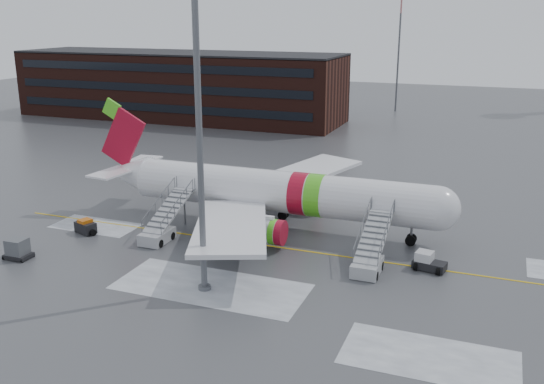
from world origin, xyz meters
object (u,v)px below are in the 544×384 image
at_px(pushback_tug, 428,262).
at_px(uld_container, 18,249).
at_px(airliner, 270,191).
at_px(airstair_aft, 161,228).
at_px(baggage_tractor, 86,227).
at_px(light_mast_near, 198,92).
at_px(airstair_fwd, 370,257).

distance_m(pushback_tug, uld_container, 32.68).
bearing_deg(uld_container, airliner, 41.57).
xyz_separation_m(airstair_aft, baggage_tractor, (-7.25, -1.06, -0.51)).
bearing_deg(baggage_tractor, pushback_tug, 5.21).
bearing_deg(airliner, uld_container, -138.43).
relative_size(airliner, airstair_aft, 4.55).
height_order(airliner, uld_container, airliner).
bearing_deg(pushback_tug, uld_container, -162.95).
bearing_deg(airstair_aft, baggage_tractor, -171.66).
height_order(airstair_aft, light_mast_near, light_mast_near).
distance_m(pushback_tug, baggage_tractor, 30.02).
relative_size(airliner, uld_container, 16.93).
bearing_deg(light_mast_near, airliner, 91.74).
height_order(airstair_fwd, airstair_aft, same).
distance_m(uld_container, light_mast_near, 21.39).
bearing_deg(pushback_tug, light_mast_near, -147.21).
xyz_separation_m(airstair_aft, light_mast_near, (8.13, -7.69, 13.04)).
distance_m(airstair_aft, pushback_tug, 22.71).
height_order(baggage_tractor, light_mast_near, light_mast_near).
distance_m(pushback_tug, light_mast_near, 21.91).
bearing_deg(uld_container, airstair_fwd, 16.32).
distance_m(airstair_fwd, airstair_aft, 18.43).
height_order(airliner, pushback_tug, airliner).
bearing_deg(airstair_aft, airliner, 40.34).
distance_m(baggage_tractor, light_mast_near, 21.54).
bearing_deg(pushback_tug, airstair_aft, -175.80).
xyz_separation_m(airstair_fwd, pushback_tug, (4.21, 1.66, -0.44)).
distance_m(airliner, light_mast_near, 17.80).
bearing_deg(airstair_fwd, pushback_tug, 21.55).
xyz_separation_m(airliner, airstair_fwd, (10.74, -6.54, -2.35)).
bearing_deg(airliner, pushback_tug, -18.05).
distance_m(airliner, airstair_aft, 10.37).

